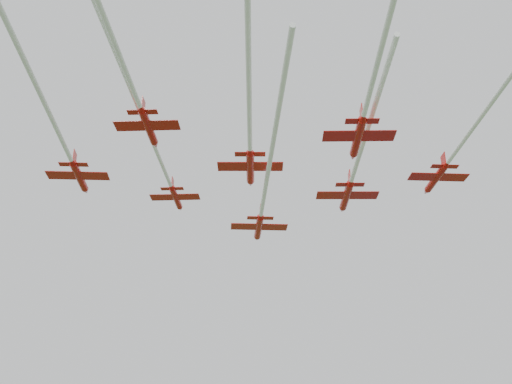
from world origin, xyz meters
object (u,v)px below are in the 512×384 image
(jet_row2_left, at_px, (158,156))
(jet_row4_right, at_px, (379,57))
(jet_row3_left, at_px, (53,122))
(jet_row4_left, at_px, (128,76))
(jet_lead, at_px, (265,193))
(jet_row2_right, at_px, (355,170))
(jet_row3_mid, at_px, (250,124))
(jet_row3_right, at_px, (460,146))

(jet_row2_left, bearing_deg, jet_row4_right, -42.55)
(jet_row3_left, height_order, jet_row4_left, jet_row4_left)
(jet_row3_left, bearing_deg, jet_row4_left, -39.18)
(jet_lead, relative_size, jet_row2_left, 1.04)
(jet_row2_right, height_order, jet_row4_left, jet_row2_right)
(jet_lead, height_order, jet_row3_mid, jet_row3_mid)
(jet_row2_left, bearing_deg, jet_row3_mid, -33.32)
(jet_lead, relative_size, jet_row3_left, 1.05)
(jet_row2_left, bearing_deg, jet_lead, 35.08)
(jet_lead, bearing_deg, jet_row3_right, -40.49)
(jet_row2_right, height_order, jet_row4_right, jet_row2_right)
(jet_row3_mid, bearing_deg, jet_row4_right, -52.36)
(jet_row4_left, xyz_separation_m, jet_row4_right, (26.01, 5.10, -0.52))
(jet_lead, xyz_separation_m, jet_row2_right, (14.08, -0.09, 1.47))
(jet_row3_left, distance_m, jet_row4_right, 37.93)
(jet_lead, xyz_separation_m, jet_row3_left, (-14.94, -31.65, -1.81))
(jet_row3_left, bearing_deg, jet_row3_mid, 10.83)
(jet_row2_right, xyz_separation_m, jet_row4_right, (8.86, -29.86, -2.45))
(jet_lead, height_order, jet_row3_left, jet_lead)
(jet_lead, distance_m, jet_row2_left, 17.82)
(jet_row3_left, relative_size, jet_row3_right, 1.34)
(jet_row2_left, distance_m, jet_row4_right, 37.40)
(jet_row2_left, distance_m, jet_row4_left, 22.47)
(jet_row4_left, relative_size, jet_row4_right, 0.74)
(jet_row2_left, bearing_deg, jet_row3_left, -120.54)
(jet_row3_mid, distance_m, jet_row3_right, 26.56)
(jet_lead, xyz_separation_m, jet_row3_right, (29.17, -8.90, -1.77))
(jet_row4_left, bearing_deg, jet_row3_mid, 47.60)
(jet_row3_mid, height_order, jet_row4_right, jet_row3_mid)
(jet_row4_left, bearing_deg, jet_row3_right, 21.39)
(jet_row3_left, distance_m, jet_row4_left, 12.43)
(jet_row2_right, height_order, jet_row3_right, jet_row2_right)
(jet_lead, distance_m, jet_row3_left, 35.05)
(jet_row2_left, relative_size, jet_row4_left, 1.21)
(jet_row2_left, xyz_separation_m, jet_row3_left, (-4.12, -17.59, -3.38))
(jet_row2_right, relative_size, jet_row3_right, 1.12)
(jet_row2_left, xyz_separation_m, jet_row2_right, (24.90, 13.97, -0.10))
(jet_row2_right, relative_size, jet_row3_mid, 0.87)
(jet_row3_right, bearing_deg, jet_row3_left, -176.22)
(jet_row2_left, height_order, jet_row4_right, jet_row2_left)
(jet_row2_left, height_order, jet_row4_left, jet_row2_left)
(jet_row2_left, relative_size, jet_row3_right, 1.36)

